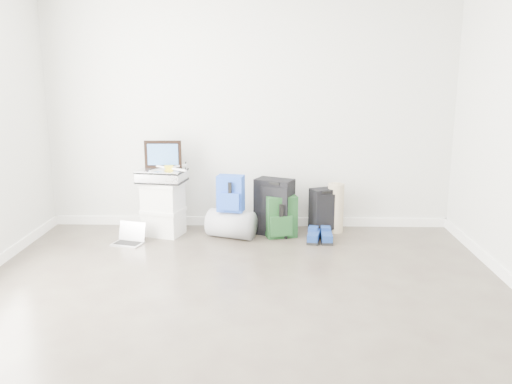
{
  "coord_description": "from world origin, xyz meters",
  "views": [
    {
      "loc": [
        0.24,
        -3.49,
        1.77
      ],
      "look_at": [
        0.09,
        1.9,
        0.53
      ],
      "focal_mm": 38.0,
      "sensor_mm": 36.0,
      "label": 1
    }
  ],
  "objects_px": {
    "boxes_stack": "(163,208)",
    "large_suitcase": "(274,207)",
    "carry_on": "(325,211)",
    "duffel_bag": "(231,224)",
    "briefcase": "(162,176)",
    "laptop": "(130,238)"
  },
  "relations": [
    {
      "from": "large_suitcase",
      "to": "laptop",
      "type": "relative_size",
      "value": 1.77
    },
    {
      "from": "duffel_bag",
      "to": "laptop",
      "type": "distance_m",
      "value": 1.06
    },
    {
      "from": "boxes_stack",
      "to": "briefcase",
      "type": "xyz_separation_m",
      "value": [
        0.0,
        -0.0,
        0.36
      ]
    },
    {
      "from": "large_suitcase",
      "to": "carry_on",
      "type": "height_order",
      "value": "large_suitcase"
    },
    {
      "from": "briefcase",
      "to": "large_suitcase",
      "type": "height_order",
      "value": "briefcase"
    },
    {
      "from": "boxes_stack",
      "to": "duffel_bag",
      "type": "bearing_deg",
      "value": 9.54
    },
    {
      "from": "boxes_stack",
      "to": "laptop",
      "type": "distance_m",
      "value": 0.49
    },
    {
      "from": "boxes_stack",
      "to": "large_suitcase",
      "type": "bearing_deg",
      "value": 18.49
    },
    {
      "from": "briefcase",
      "to": "large_suitcase",
      "type": "xyz_separation_m",
      "value": [
        1.2,
        0.04,
        -0.34
      ]
    },
    {
      "from": "briefcase",
      "to": "carry_on",
      "type": "relative_size",
      "value": 0.96
    },
    {
      "from": "briefcase",
      "to": "duffel_bag",
      "type": "height_order",
      "value": "briefcase"
    },
    {
      "from": "boxes_stack",
      "to": "briefcase",
      "type": "distance_m",
      "value": 0.36
    },
    {
      "from": "carry_on",
      "to": "laptop",
      "type": "distance_m",
      "value": 2.11
    },
    {
      "from": "briefcase",
      "to": "laptop",
      "type": "xyz_separation_m",
      "value": [
        -0.3,
        -0.31,
        -0.6
      ]
    },
    {
      "from": "boxes_stack",
      "to": "duffel_bag",
      "type": "height_order",
      "value": "boxes_stack"
    },
    {
      "from": "duffel_bag",
      "to": "laptop",
      "type": "bearing_deg",
      "value": -147.08
    },
    {
      "from": "duffel_bag",
      "to": "carry_on",
      "type": "bearing_deg",
      "value": 33.33
    },
    {
      "from": "duffel_bag",
      "to": "large_suitcase",
      "type": "height_order",
      "value": "large_suitcase"
    },
    {
      "from": "duffel_bag",
      "to": "laptop",
      "type": "height_order",
      "value": "duffel_bag"
    },
    {
      "from": "large_suitcase",
      "to": "carry_on",
      "type": "xyz_separation_m",
      "value": [
        0.55,
        0.09,
        -0.06
      ]
    },
    {
      "from": "boxes_stack",
      "to": "briefcase",
      "type": "bearing_deg",
      "value": -73.57
    },
    {
      "from": "laptop",
      "to": "briefcase",
      "type": "bearing_deg",
      "value": 62.26
    }
  ]
}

